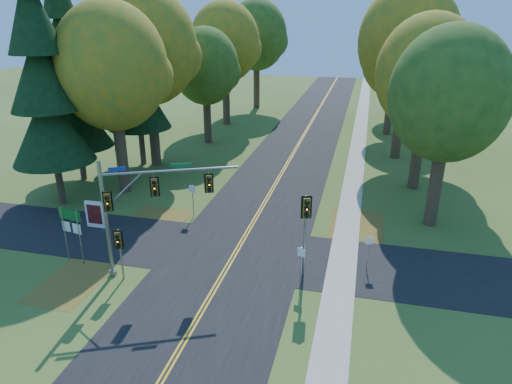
% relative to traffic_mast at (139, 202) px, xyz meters
% --- Properties ---
extents(ground, '(160.00, 160.00, 0.00)m').
position_rel_traffic_mast_xyz_m(ground, '(4.14, 1.32, -4.15)').
color(ground, '#3B531D').
rests_on(ground, ground).
extents(road_main, '(8.00, 160.00, 0.02)m').
position_rel_traffic_mast_xyz_m(road_main, '(4.14, 1.32, -4.14)').
color(road_main, black).
rests_on(road_main, ground).
extents(road_cross, '(60.00, 6.00, 0.02)m').
position_rel_traffic_mast_xyz_m(road_cross, '(4.14, 3.32, -4.14)').
color(road_cross, black).
rests_on(road_cross, ground).
extents(centerline_left, '(0.10, 160.00, 0.01)m').
position_rel_traffic_mast_xyz_m(centerline_left, '(4.04, 1.32, -4.12)').
color(centerline_left, gold).
rests_on(centerline_left, road_main).
extents(centerline_right, '(0.10, 160.00, 0.01)m').
position_rel_traffic_mast_xyz_m(centerline_right, '(4.24, 1.32, -4.12)').
color(centerline_right, gold).
rests_on(centerline_right, road_main).
extents(sidewalk_east, '(1.60, 160.00, 0.06)m').
position_rel_traffic_mast_xyz_m(sidewalk_east, '(10.34, 1.32, -4.12)').
color(sidewalk_east, '#9E998E').
rests_on(sidewalk_east, ground).
extents(leaf_patch_w_near, '(4.00, 6.00, 0.00)m').
position_rel_traffic_mast_xyz_m(leaf_patch_w_near, '(-2.36, 5.32, -4.14)').
color(leaf_patch_w_near, brown).
rests_on(leaf_patch_w_near, ground).
extents(leaf_patch_e, '(3.50, 8.00, 0.00)m').
position_rel_traffic_mast_xyz_m(leaf_patch_e, '(10.94, 7.32, -4.14)').
color(leaf_patch_e, brown).
rests_on(leaf_patch_e, ground).
extents(leaf_patch_w_far, '(3.00, 5.00, 0.00)m').
position_rel_traffic_mast_xyz_m(leaf_patch_w_far, '(-3.36, -1.68, -4.14)').
color(leaf_patch_w_far, brown).
rests_on(leaf_patch_w_far, ground).
extents(tree_w_a, '(8.00, 8.00, 14.15)m').
position_rel_traffic_mast_xyz_m(tree_w_a, '(-6.99, 10.70, 5.34)').
color(tree_w_a, '#38281C').
rests_on(tree_w_a, ground).
extents(tree_e_a, '(7.20, 7.20, 12.73)m').
position_rel_traffic_mast_xyz_m(tree_e_a, '(15.71, 10.09, 4.38)').
color(tree_e_a, '#38281C').
rests_on(tree_e_a, ground).
extents(tree_w_b, '(8.60, 8.60, 15.38)m').
position_rel_traffic_mast_xyz_m(tree_w_b, '(-7.58, 17.61, 6.22)').
color(tree_w_b, '#38281C').
rests_on(tree_w_b, ground).
extents(tree_e_b, '(7.60, 7.60, 13.33)m').
position_rel_traffic_mast_xyz_m(tree_e_b, '(15.11, 16.90, 4.75)').
color(tree_e_b, '#38281C').
rests_on(tree_e_b, ground).
extents(tree_w_c, '(6.80, 6.80, 11.91)m').
position_rel_traffic_mast_xyz_m(tree_w_c, '(-5.40, 25.79, 3.79)').
color(tree_w_c, '#38281C').
rests_on(tree_w_c, ground).
extents(tree_e_c, '(8.80, 8.80, 15.79)m').
position_rel_traffic_mast_xyz_m(tree_e_c, '(14.02, 25.01, 6.51)').
color(tree_e_c, '#38281C').
rests_on(tree_e_c, ground).
extents(tree_w_d, '(8.20, 8.20, 14.56)m').
position_rel_traffic_mast_xyz_m(tree_w_d, '(-5.98, 34.50, 5.63)').
color(tree_w_d, '#38281C').
rests_on(tree_w_d, ground).
extents(tree_e_d, '(7.00, 7.00, 12.32)m').
position_rel_traffic_mast_xyz_m(tree_e_d, '(13.40, 34.19, 4.09)').
color(tree_e_d, '#38281C').
rests_on(tree_e_d, ground).
extents(tree_w_e, '(8.40, 8.40, 14.97)m').
position_rel_traffic_mast_xyz_m(tree_w_e, '(-4.78, 45.40, 5.92)').
color(tree_w_e, '#38281C').
rests_on(tree_w_e, ground).
extents(tree_e_e, '(7.80, 7.80, 13.74)m').
position_rel_traffic_mast_xyz_m(tree_e_e, '(14.61, 44.90, 5.04)').
color(tree_e_e, '#38281C').
rests_on(tree_e_e, ground).
extents(pine_a, '(5.60, 5.60, 19.48)m').
position_rel_traffic_mast_xyz_m(pine_a, '(-10.36, 7.32, 5.03)').
color(pine_a, '#38281C').
rests_on(pine_a, ground).
extents(pine_b, '(5.60, 5.60, 17.31)m').
position_rel_traffic_mast_xyz_m(pine_b, '(-11.86, 12.32, 4.01)').
color(pine_b, '#38281C').
rests_on(pine_b, ground).
extents(pine_c, '(5.60, 5.60, 20.56)m').
position_rel_traffic_mast_xyz_m(pine_c, '(-8.86, 17.32, 5.54)').
color(pine_c, '#38281C').
rests_on(pine_c, ground).
extents(traffic_mast, '(6.54, 3.23, 6.45)m').
position_rel_traffic_mast_xyz_m(traffic_mast, '(0.00, 0.00, 0.00)').
color(traffic_mast, gray).
rests_on(traffic_mast, ground).
extents(east_signal_pole, '(0.54, 0.63, 4.71)m').
position_rel_traffic_mast_xyz_m(east_signal_pole, '(8.39, 1.53, -0.58)').
color(east_signal_pole, gray).
rests_on(east_signal_pole, ground).
extents(ped_signal_pole, '(0.45, 0.54, 2.97)m').
position_rel_traffic_mast_xyz_m(ped_signal_pole, '(-0.79, -1.08, -1.94)').
color(ped_signal_pole, gray).
rests_on(ped_signal_pole, ground).
extents(route_sign_cluster, '(1.52, 0.33, 3.30)m').
position_rel_traffic_mast_xyz_m(route_sign_cluster, '(-4.35, 0.08, -1.83)').
color(route_sign_cluster, gray).
rests_on(route_sign_cluster, ground).
extents(info_kiosk, '(1.31, 0.21, 1.82)m').
position_rel_traffic_mast_xyz_m(info_kiosk, '(-5.69, 4.31, -3.25)').
color(info_kiosk, white).
rests_on(info_kiosk, ground).
extents(reg_sign_e_north, '(0.38, 0.07, 1.96)m').
position_rel_traffic_mast_xyz_m(reg_sign_e_north, '(11.64, 3.28, -2.80)').
color(reg_sign_e_north, gray).
rests_on(reg_sign_e_north, ground).
extents(reg_sign_e_south, '(0.41, 0.16, 2.22)m').
position_rel_traffic_mast_xyz_m(reg_sign_e_south, '(8.34, 0.75, -2.63)').
color(reg_sign_e_south, gray).
rests_on(reg_sign_e_south, ground).
extents(reg_sign_w, '(0.46, 0.10, 2.39)m').
position_rel_traffic_mast_xyz_m(reg_sign_w, '(-0.06, 7.31, -2.51)').
color(reg_sign_w, gray).
rests_on(reg_sign_w, ground).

